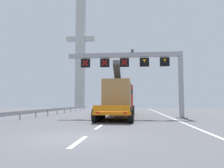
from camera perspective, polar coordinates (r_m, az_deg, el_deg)
ground at (r=9.73m, az=-9.57°, el=-13.83°), size 112.00×112.00×0.00m
lane_markings at (r=26.36m, az=0.85°, el=-8.13°), size 0.20×48.48×0.01m
edge_line_right at (r=21.67m, az=15.53°, el=-8.68°), size 0.20×63.00×0.01m
overhead_lane_gantry at (r=22.03m, az=7.04°, el=5.11°), size 11.71×0.90×6.84m
heavy_haul_truck_orange at (r=23.57m, az=2.16°, el=-3.70°), size 3.24×14.11×5.30m
guardrail_left at (r=27.76m, az=-15.41°, el=-6.64°), size 0.13×37.31×0.76m
bridge_pylon_distant at (r=71.47m, az=-8.31°, el=8.65°), size 9.00×2.00×35.40m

